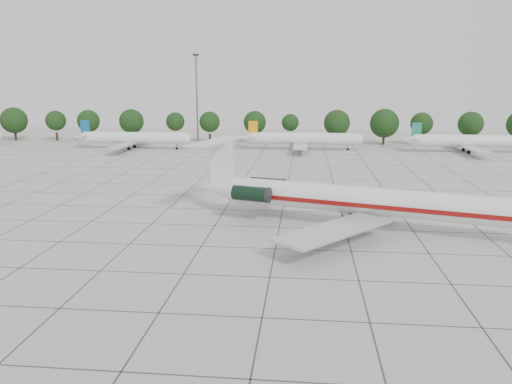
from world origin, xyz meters
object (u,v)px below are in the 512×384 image
bg_airliner_b (134,138)px  floodlight_mast (197,92)px  main_airliner (353,199)px  bg_airliner_d (470,141)px  bg_airliner_c (304,139)px

bg_airliner_b → floodlight_mast: (11.99, 23.24, 11.37)m
main_airliner → bg_airliner_d: 77.76m
bg_airliner_d → main_airliner: bearing=-116.8°
bg_airliner_c → floodlight_mast: (-32.50, 20.60, 11.37)m
bg_airliner_d → floodlight_mast: (-73.91, 21.59, 11.37)m
floodlight_mast → bg_airliner_c: bearing=-32.4°
bg_airliner_b → floodlight_mast: 28.51m
bg_airliner_b → main_airliner: bearing=-53.1°
main_airliner → bg_airliner_c: (-6.30, 70.37, -0.60)m
main_airliner → bg_airliner_b: 84.66m
main_airliner → bg_airliner_c: size_ratio=1.48×
main_airliner → bg_airliner_c: main_airliner is taller
main_airliner → bg_airliner_b: size_ratio=1.48×
bg_airliner_c → floodlight_mast: floodlight_mast is taller
bg_airliner_b → bg_airliner_d: same height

